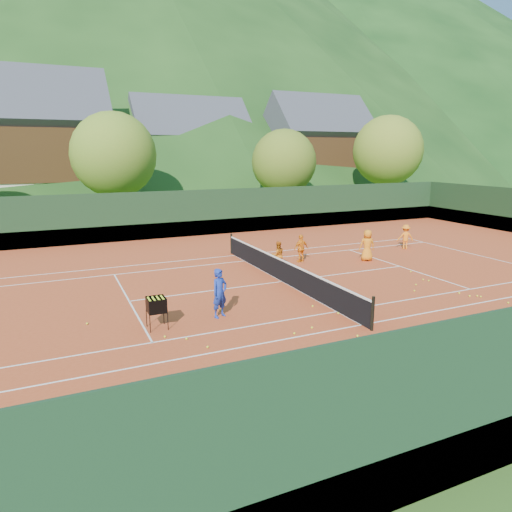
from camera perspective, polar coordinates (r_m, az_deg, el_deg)
name	(u,v)px	position (r m, az deg, el deg)	size (l,w,h in m)	color
ground	(282,282)	(19.52, 3.32, -3.26)	(400.00, 400.00, 0.00)	#284C17
clay_court	(282,282)	(19.52, 3.32, -3.23)	(40.00, 24.00, 0.02)	#AF3D1C
mountain_far	(91,1)	(184.37, -19.93, 27.82)	(280.00, 280.00, 110.00)	#163512
mountain_far_right	(311,41)	(198.17, 6.87, 25.10)	(260.00, 260.00, 95.00)	#133312
coach	(220,293)	(15.22, -4.56, -4.64)	(0.61, 0.40, 1.66)	#172F98
student_a	(278,255)	(21.44, 2.75, 0.10)	(0.64, 0.50, 1.32)	#CA6112
student_b	(301,248)	(22.84, 5.65, 0.95)	(0.82, 0.34, 1.40)	orange
student_c	(367,245)	(23.68, 13.73, 1.31)	(0.78, 0.51, 1.59)	orange
student_d	(405,237)	(27.19, 18.17, 2.29)	(0.90, 0.52, 1.40)	orange
tennis_ball_0	(129,410)	(10.62, -15.64, -18.05)	(0.07, 0.07, 0.07)	yellow
tennis_ball_1	(208,347)	(13.18, -6.07, -11.24)	(0.07, 0.07, 0.07)	yellow
tennis_ball_2	(87,324)	(15.73, -20.36, -7.92)	(0.07, 0.07, 0.07)	yellow
tennis_ball_3	(411,272)	(22.12, 18.78, -1.85)	(0.07, 0.07, 0.07)	yellow
tennis_ball_4	(187,339)	(13.79, -8.68, -10.19)	(0.07, 0.07, 0.07)	yellow
tennis_ball_5	(294,333)	(14.07, 4.82, -9.61)	(0.07, 0.07, 0.07)	yellow
tennis_ball_6	(349,296)	(17.78, 11.58, -4.96)	(0.07, 0.07, 0.07)	yellow
tennis_ball_7	(312,328)	(14.55, 7.00, -8.88)	(0.07, 0.07, 0.07)	yellow
tennis_ball_8	(423,280)	(20.92, 20.16, -2.79)	(0.07, 0.07, 0.07)	yellow
tennis_ball_9	(429,281)	(20.84, 20.78, -2.89)	(0.07, 0.07, 0.07)	yellow
tennis_ball_10	(416,345)	(14.01, 19.37, -10.44)	(0.07, 0.07, 0.07)	yellow
tennis_ball_11	(414,291)	(19.16, 19.20, -4.12)	(0.07, 0.07, 0.07)	yellow
tennis_ball_12	(508,303)	(19.07, 29.00, -5.13)	(0.07, 0.07, 0.07)	yellow
tennis_ball_13	(357,336)	(14.17, 12.57, -9.72)	(0.07, 0.07, 0.07)	yellow
tennis_ball_14	(165,337)	(14.05, -11.32, -9.86)	(0.07, 0.07, 0.07)	yellow
tennis_ball_15	(459,293)	(19.50, 24.06, -4.25)	(0.07, 0.07, 0.07)	yellow
tennis_ball_16	(368,353)	(13.11, 13.84, -11.69)	(0.07, 0.07, 0.07)	yellow
tennis_ball_17	(481,297)	(19.38, 26.29, -4.57)	(0.07, 0.07, 0.07)	yellow
tennis_ball_18	(313,306)	(16.47, 7.09, -6.24)	(0.07, 0.07, 0.07)	yellow
tennis_ball_19	(477,296)	(19.41, 25.93, -4.51)	(0.07, 0.07, 0.07)	yellow
tennis_ball_20	(334,298)	(17.45, 9.68, -5.22)	(0.07, 0.07, 0.07)	yellow
tennis_ball_21	(220,310)	(16.02, -4.53, -6.73)	(0.07, 0.07, 0.07)	yellow
tennis_ball_22	(338,313)	(15.92, 10.24, -7.04)	(0.07, 0.07, 0.07)	yellow
tennis_ball_23	(472,328)	(15.94, 25.37, -8.11)	(0.07, 0.07, 0.07)	yellow
tennis_ball_24	(153,394)	(11.08, -12.76, -16.47)	(0.07, 0.07, 0.07)	yellow
tennis_ball_25	(141,446)	(9.50, -14.24, -22.01)	(0.07, 0.07, 0.07)	yellow
tennis_ball_26	(165,311)	(16.18, -11.25, -6.76)	(0.07, 0.07, 0.07)	yellow
tennis_ball_27	(416,285)	(20.05, 19.36, -3.39)	(0.07, 0.07, 0.07)	yellow
tennis_ball_28	(199,417)	(10.10, -7.13, -19.37)	(0.07, 0.07, 0.07)	yellow
tennis_ball_29	(470,296)	(19.28, 25.15, -4.54)	(0.07, 0.07, 0.07)	yellow
court_lines	(282,281)	(19.51, 3.32, -3.19)	(23.83, 11.03, 0.00)	white
tennis_net	(283,270)	(19.38, 3.34, -1.78)	(0.10, 12.07, 1.10)	black
perimeter_fence	(283,253)	(19.21, 3.37, 0.38)	(40.40, 24.24, 3.00)	black
ball_hopper	(156,305)	(14.57, -12.35, -6.06)	(0.57, 0.57, 1.00)	black
chalet_left	(29,149)	(46.61, -26.46, 11.88)	(13.80, 9.93, 12.92)	beige
chalet_mid	(190,156)	(52.70, -8.25, 12.32)	(12.65, 8.82, 11.45)	beige
chalet_right	(316,153)	(54.74, 7.55, 12.64)	(11.50, 8.82, 11.91)	beige
tree_b	(114,155)	(36.90, -17.32, 11.99)	(6.40, 6.40, 8.40)	#41281A
tree_c	(284,162)	(40.23, 3.53, 11.64)	(5.60, 5.60, 7.35)	#3F2719
tree_d	(388,151)	(47.78, 16.12, 12.54)	(6.80, 6.80, 8.93)	#42291A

